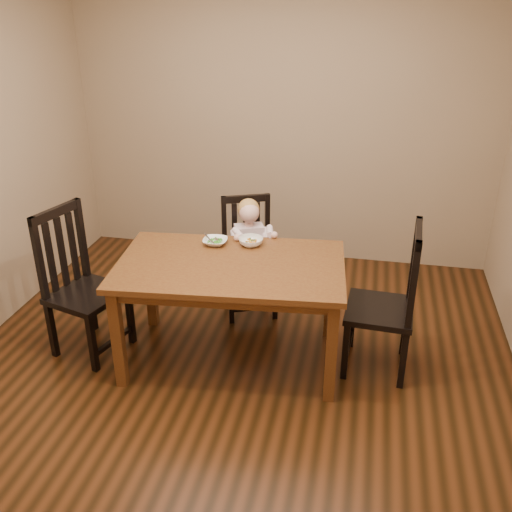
% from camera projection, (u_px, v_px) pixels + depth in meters
% --- Properties ---
extents(room, '(4.01, 4.01, 2.71)m').
position_uv_depth(room, '(232.00, 189.00, 3.55)').
color(room, '#48240F').
rests_on(room, ground).
extents(dining_table, '(1.64, 1.08, 0.78)m').
position_uv_depth(dining_table, '(231.00, 275.00, 3.94)').
color(dining_table, '#4F2612').
rests_on(dining_table, room).
extents(chair_child, '(0.54, 0.53, 0.97)m').
position_uv_depth(chair_child, '(249.00, 258.00, 4.70)').
color(chair_child, black).
rests_on(chair_child, room).
extents(chair_left, '(0.57, 0.59, 1.11)m').
position_uv_depth(chair_left, '(81.00, 285.00, 4.14)').
color(chair_left, black).
rests_on(chair_left, room).
extents(chair_right, '(0.48, 0.50, 1.10)m').
position_uv_depth(chair_right, '(388.00, 303.00, 3.91)').
color(chair_right, black).
rests_on(chair_right, room).
extents(toddler, '(0.42, 0.46, 0.52)m').
position_uv_depth(toddler, '(249.00, 246.00, 4.60)').
color(toddler, white).
rests_on(toddler, chair_child).
extents(bowl_peas, '(0.18, 0.18, 0.04)m').
position_uv_depth(bowl_peas, '(215.00, 242.00, 4.18)').
color(bowl_peas, white).
rests_on(bowl_peas, dining_table).
extents(bowl_veg, '(0.21, 0.21, 0.06)m').
position_uv_depth(bowl_veg, '(251.00, 242.00, 4.16)').
color(bowl_veg, white).
rests_on(bowl_veg, dining_table).
extents(fork, '(0.11, 0.10, 0.05)m').
position_uv_depth(fork, '(209.00, 240.00, 4.15)').
color(fork, silver).
rests_on(fork, bowl_peas).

